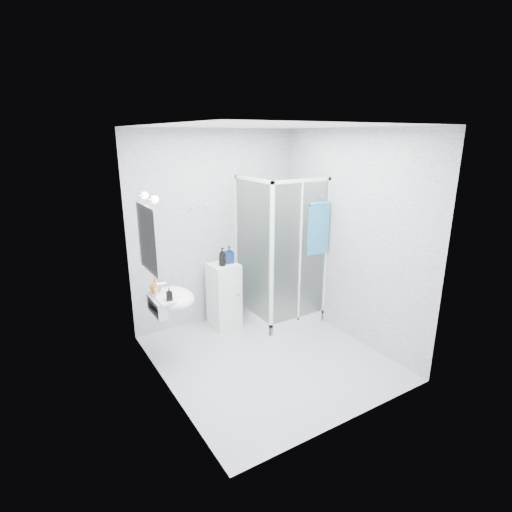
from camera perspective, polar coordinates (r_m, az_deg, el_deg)
room at (r=4.33m, az=1.86°, el=0.65°), size 2.40×2.60×2.60m
shower_enclosure at (r=5.57m, az=3.19°, el=-4.89°), size 0.90×0.95×2.00m
wall_basin at (r=4.47m, az=-12.12°, el=-6.05°), size 0.46×0.56×0.35m
mirror at (r=4.20m, az=-15.26°, el=2.34°), size 0.02×0.60×0.70m
vanity_lights at (r=4.13m, az=-15.05°, el=8.08°), size 0.10×0.40×0.08m
wall_hooks at (r=5.23m, az=-8.09°, el=6.90°), size 0.23×0.06×0.03m
storage_cabinet at (r=5.44m, az=-4.58°, el=-5.57°), size 0.38×0.40×0.88m
hand_towel at (r=5.18m, az=8.92°, el=4.12°), size 0.32×0.05×0.68m
shampoo_bottle_a at (r=5.18m, az=-4.85°, el=-0.11°), size 0.11×0.11×0.24m
shampoo_bottle_b at (r=5.29m, az=-3.86°, el=0.20°), size 0.12×0.12×0.23m
soap_dispenser_orange at (r=4.49m, az=-14.18°, el=-4.06°), size 0.15×0.15×0.17m
soap_dispenser_black at (r=4.25m, az=-12.30°, el=-5.34°), size 0.08×0.08×0.14m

